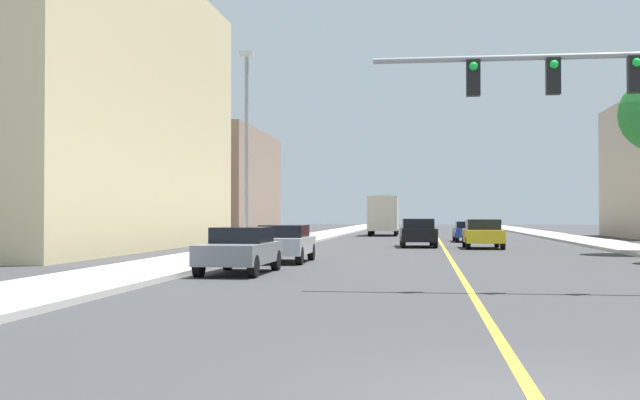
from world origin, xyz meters
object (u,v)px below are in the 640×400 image
Objects in this scene: street_lamp at (246,142)px; car_blue at (469,231)px; car_red at (421,229)px; car_yellow at (483,233)px; delivery_truck at (384,215)px; car_gray at (240,249)px; car_black at (418,232)px; car_silver at (284,242)px.

car_blue is at bearing 64.05° from street_lamp.
car_red reaches higher than car_blue.
car_yellow is at bearing -89.98° from car_blue.
street_lamp is 26.08m from car_red.
car_yellow is 10.36m from car_blue.
delivery_truck is (3.81, 35.52, -2.98)m from street_lamp.
delivery_truck is at bearing 106.07° from car_red.
car_yellow is 0.95× the size of car_blue.
car_gray is (1.76, -8.67, -4.00)m from street_lamp.
street_lamp is 1.90× the size of car_blue.
car_red is at bearing 86.68° from car_black.
delivery_truck is (-6.25, 14.84, 1.04)m from car_blue.
car_blue is at bearing -104.56° from car_gray.
delivery_truck is at bearing 112.00° from car_blue.
car_yellow is 14.85m from car_red.
street_lamp is 15.05m from car_yellow.
delivery_truck is (-6.40, 25.19, 0.96)m from car_yellow.
delivery_truck is (-3.04, 23.63, 0.94)m from car_black.
car_gray is 44.24m from delivery_truck.
car_black is (6.86, 11.89, -3.92)m from street_lamp.
street_lamp is 1.99× the size of car_yellow.
car_red is at bearing 126.02° from car_blue.
delivery_truck is at bearing 94.48° from car_black.
car_silver is (-4.87, -27.78, -0.02)m from car_red.
car_silver is (2.09, -2.96, -3.99)m from street_lamp.
street_lamp is 1.99× the size of car_gray.
car_black is 1.05× the size of car_blue.
car_yellow reaches higher than car_blue.
car_silver is at bearing -100.27° from car_red.
car_silver is at bearing -93.34° from delivery_truck.
car_yellow is 1.00× the size of car_gray.
car_black is at bearing 60.01° from street_lamp.
car_blue is (3.20, 8.79, -0.11)m from car_black.
car_yellow is 3.70m from car_black.
car_red is 1.09× the size of car_gray.
car_gray is at bearing -114.43° from car_yellow.
car_black is at bearing -83.43° from delivery_truck.
car_gray is at bearing -99.15° from car_red.
car_black reaches higher than car_blue.
car_gray is 0.53× the size of delivery_truck.
car_gray is at bearing -106.62° from car_blue.
street_lamp is 9.71m from car_gray.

